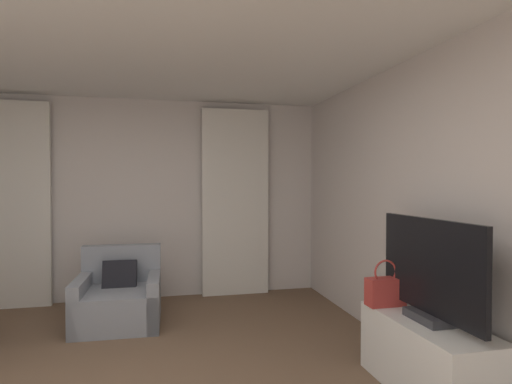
% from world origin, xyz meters
% --- Properties ---
extents(wall_window, '(5.12, 0.06, 2.60)m').
position_xyz_m(wall_window, '(0.00, 3.03, 1.30)').
color(wall_window, silver).
rests_on(wall_window, ground).
extents(wall_right, '(0.06, 6.12, 2.60)m').
position_xyz_m(wall_right, '(2.53, 0.00, 1.30)').
color(wall_right, silver).
rests_on(wall_right, ground).
extents(curtain_left_panel, '(0.90, 0.06, 2.50)m').
position_xyz_m(curtain_left_panel, '(-1.38, 2.90, 1.25)').
color(curtain_left_panel, silver).
rests_on(curtain_left_panel, ground).
extents(curtain_right_panel, '(0.90, 0.06, 2.50)m').
position_xyz_m(curtain_right_panel, '(1.38, 2.90, 1.25)').
color(curtain_right_panel, silver).
rests_on(curtain_right_panel, ground).
extents(armchair, '(0.89, 0.89, 0.80)m').
position_xyz_m(armchair, '(-0.06, 2.02, 0.26)').
color(armchair, gray).
rests_on(armchair, ground).
extents(tv_console, '(0.47, 1.11, 0.53)m').
position_xyz_m(tv_console, '(2.22, -0.08, 0.27)').
color(tv_console, white).
rests_on(tv_console, ground).
extents(tv_flatscreen, '(0.20, 1.10, 0.73)m').
position_xyz_m(tv_flatscreen, '(2.22, -0.09, 0.88)').
color(tv_flatscreen, '#333338').
rests_on(tv_flatscreen, tv_console).
extents(handbag_primary, '(0.30, 0.14, 0.37)m').
position_xyz_m(handbag_primary, '(2.12, 0.33, 0.65)').
color(handbag_primary, '#B73833').
rests_on(handbag_primary, tv_console).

